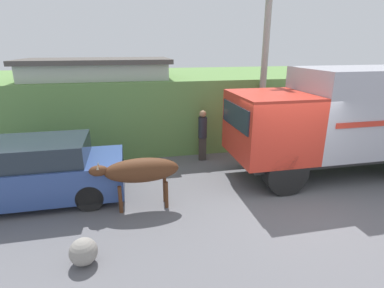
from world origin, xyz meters
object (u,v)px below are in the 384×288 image
Objects in this scene: pedestrian_on_hill at (203,132)px; roadside_rock at (83,252)px; cargo_truck at (349,117)px; brown_cow at (140,171)px; utility_pole at (264,65)px; parked_suv at (37,172)px.

roadside_rock is (-3.41, -4.65, -0.74)m from pedestrian_on_hill.
cargo_truck is at bearing 161.34° from pedestrian_on_hill.
brown_cow is at bearing 59.01° from pedestrian_on_hill.
brown_cow is 5.94m from utility_pole.
pedestrian_on_hill is 3.46× the size of roadside_rock.
pedestrian_on_hill is 5.81m from roadside_rock.
parked_suv reaches higher than brown_cow.
parked_suv is 8.39× the size of roadside_rock.
cargo_truck reaches higher than brown_cow.
cargo_truck reaches higher than parked_suv.
parked_suv is at bearing -179.22° from cargo_truck.
cargo_truck reaches higher than roadside_rock.
cargo_truck is 8.85m from parked_suv.
cargo_truck is 3.23m from utility_pole.
pedestrian_on_hill is at bearing 60.77° from brown_cow.
utility_pole is (-1.74, 2.35, 1.37)m from cargo_truck.
roadside_rock is (-7.41, -2.66, -1.55)m from cargo_truck.
parked_suv is 0.70× the size of utility_pole.
utility_pole is at bearing 127.97° from cargo_truck.
roadside_rock is at bearing -112.64° from brown_cow.
brown_cow is 3.60m from pedestrian_on_hill.
utility_pole reaches higher than brown_cow.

